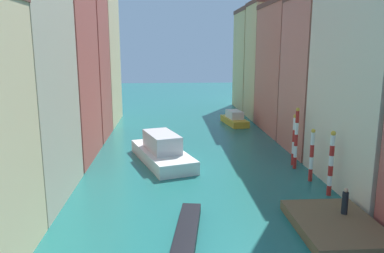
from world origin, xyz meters
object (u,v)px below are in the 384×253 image
mooring_pole_2 (296,138)px  mooring_pole_3 (294,139)px  mooring_pole_1 (312,155)px  waterfront_dock (336,225)px  motorboat_0 (234,119)px  person_on_dock (345,202)px  mooring_pole_0 (331,163)px  vaporetto_white (162,151)px  gondola_black (185,240)px

mooring_pole_2 → mooring_pole_3: 1.05m
mooring_pole_1 → mooring_pole_2: 3.17m
waterfront_dock → mooring_pole_1: bearing=78.7°
mooring_pole_1 → motorboat_0: bearing=94.9°
person_on_dock → mooring_pole_1: size_ratio=0.38×
mooring_pole_0 → mooring_pole_2: (-0.40, 6.04, 0.32)m
mooring_pole_1 → vaporetto_white: bearing=153.2°
mooring_pole_0 → mooring_pole_1: mooring_pole_0 is taller
motorboat_0 → mooring_pole_2: bearing=-84.9°
mooring_pole_0 → waterfront_dock: bearing=-109.7°
vaporetto_white → person_on_dock: bearing=-50.3°
mooring_pole_1 → motorboat_0: size_ratio=0.66×
person_on_dock → mooring_pole_3: size_ratio=0.35×
gondola_black → motorboat_0: (8.22, 31.59, 0.46)m
mooring_pole_1 → motorboat_0: 22.68m
waterfront_dock → mooring_pole_0: size_ratio=1.34×
mooring_pole_0 → motorboat_0: size_ratio=0.73×
mooring_pole_3 → vaporetto_white: (-11.53, 1.75, -1.35)m
person_on_dock → vaporetto_white: (-10.79, 12.99, -0.34)m
person_on_dock → motorboat_0: bearing=92.3°
mooring_pole_2 → gondola_black: bearing=-129.4°
mooring_pole_0 → motorboat_0: mooring_pole_0 is taller
person_on_dock → mooring_pole_2: 10.37m
person_on_dock → vaporetto_white: bearing=129.7°
mooring_pole_1 → motorboat_0: (-1.93, 22.56, -1.40)m
mooring_pole_1 → mooring_pole_2: mooring_pole_2 is taller
mooring_pole_0 → mooring_pole_1: size_ratio=1.12×
mooring_pole_2 → motorboat_0: (-1.75, 19.45, -1.97)m
mooring_pole_0 → mooring_pole_3: 7.01m
mooring_pole_1 → vaporetto_white: mooring_pole_1 is taller
mooring_pole_2 → vaporetto_white: (-11.35, 2.72, -1.71)m
mooring_pole_1 → gondola_black: bearing=-138.3°
mooring_pole_0 → motorboat_0: 25.63m
mooring_pole_2 → vaporetto_white: 11.79m
vaporetto_white → gondola_black: bearing=-84.7°
waterfront_dock → mooring_pole_3: mooring_pole_3 is taller
motorboat_0 → vaporetto_white: bearing=-119.8°
mooring_pole_2 → mooring_pole_3: size_ratio=1.16×
mooring_pole_3 → waterfront_dock: bearing=-97.6°
waterfront_dock → mooring_pole_3: size_ratio=1.36×
gondola_black → person_on_dock: bearing=11.2°
waterfront_dock → motorboat_0: (-0.32, 30.58, 0.43)m
waterfront_dock → person_on_dock: (0.87, 0.86, 1.02)m
mooring_pole_3 → motorboat_0: (-1.93, 18.48, -1.61)m
mooring_pole_3 → mooring_pole_0: bearing=-88.3°
waterfront_dock → person_on_dock: person_on_dock is taller
waterfront_dock → gondola_black: waterfront_dock is taller
mooring_pole_1 → mooring_pole_2: (-0.18, 3.11, 0.57)m
mooring_pole_2 → motorboat_0: mooring_pole_2 is taller
mooring_pole_3 → vaporetto_white: bearing=171.4°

